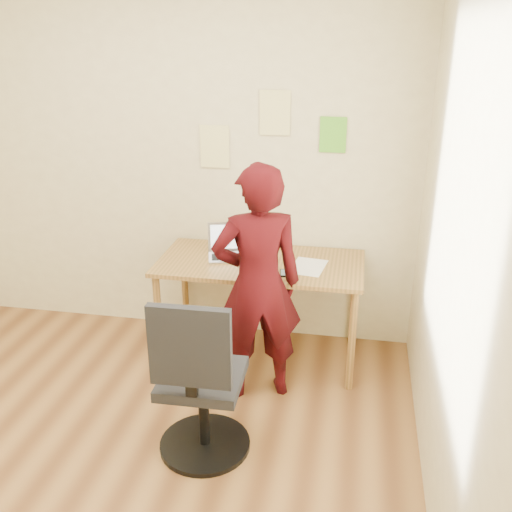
% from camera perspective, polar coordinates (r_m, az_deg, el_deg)
% --- Properties ---
extents(room, '(3.58, 3.58, 2.78)m').
position_cam_1_polar(room, '(2.68, -19.51, 1.63)').
color(room, brown).
rests_on(room, ground).
extents(desk, '(1.40, 0.70, 0.74)m').
position_cam_1_polar(desk, '(3.93, 0.45, -1.70)').
color(desk, olive).
rests_on(desk, ground).
extents(laptop, '(0.35, 0.33, 0.21)m').
position_cam_1_polar(laptop, '(3.98, -2.66, 0.70)').
color(laptop, '#B0B0B7').
rests_on(laptop, desk).
extents(paper_sheet, '(0.26, 0.33, 0.00)m').
position_cam_1_polar(paper_sheet, '(3.82, 5.23, -1.06)').
color(paper_sheet, white).
rests_on(paper_sheet, desk).
extents(phone, '(0.08, 0.13, 0.01)m').
position_cam_1_polar(phone, '(3.70, 2.91, -1.71)').
color(phone, black).
rests_on(phone, desk).
extents(wall_note_left, '(0.21, 0.00, 0.30)m').
position_cam_1_polar(wall_note_left, '(4.12, -4.16, 10.86)').
color(wall_note_left, '#EFE58F').
rests_on(wall_note_left, room).
extents(wall_note_mid, '(0.21, 0.00, 0.30)m').
position_cam_1_polar(wall_note_mid, '(3.99, 1.90, 14.11)').
color(wall_note_mid, '#EFE58F').
rests_on(wall_note_mid, room).
extents(wall_note_right, '(0.18, 0.00, 0.24)m').
position_cam_1_polar(wall_note_right, '(3.97, 7.71, 11.92)').
color(wall_note_right, '#5AB929').
rests_on(wall_note_right, room).
extents(office_chair, '(0.51, 0.51, 0.99)m').
position_cam_1_polar(office_chair, '(3.14, -5.65, -13.21)').
color(office_chair, black).
rests_on(office_chair, ground).
extents(person, '(0.65, 0.53, 1.53)m').
position_cam_1_polar(person, '(3.49, 0.16, -2.89)').
color(person, '#34070A').
rests_on(person, ground).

